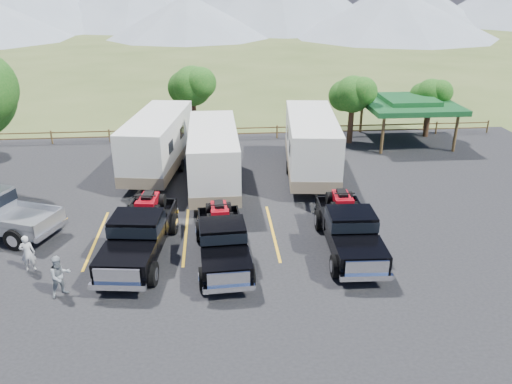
{
  "coord_description": "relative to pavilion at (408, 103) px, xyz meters",
  "views": [
    {
      "loc": [
        -0.51,
        -16.32,
        10.91
      ],
      "look_at": [
        1.32,
        5.11,
        1.6
      ],
      "focal_mm": 35.0,
      "sensor_mm": 36.0,
      "label": 1
    }
  ],
  "objects": [
    {
      "name": "asphalt_lot",
      "position": [
        -13.0,
        -14.0,
        -2.77
      ],
      "size": [
        44.0,
        34.0,
        0.04
      ],
      "primitive_type": "cube",
      "color": "black",
      "rests_on": "ground"
    },
    {
      "name": "rig_center",
      "position": [
        -13.36,
        -15.22,
        -1.79
      ],
      "size": [
        2.35,
        6.05,
        1.99
      ],
      "rotation": [
        0.0,
        0.0,
        0.05
      ],
      "color": "black",
      "rests_on": "asphalt_lot"
    },
    {
      "name": "tree_ne_a",
      "position": [
        -4.03,
        0.01,
        0.69
      ],
      "size": [
        3.11,
        2.92,
        4.76
      ],
      "color": "black",
      "rests_on": "ground"
    },
    {
      "name": "trailer_left",
      "position": [
        -16.89,
        -4.85,
        -0.93
      ],
      "size": [
        3.87,
        10.07,
        3.48
      ],
      "rotation": [
        0.0,
        0.0,
        -0.16
      ],
      "color": "silver",
      "rests_on": "asphalt_lot"
    },
    {
      "name": "rig_left",
      "position": [
        -16.8,
        -14.55,
        -1.7
      ],
      "size": [
        2.92,
        6.75,
        2.18
      ],
      "rotation": [
        0.0,
        0.0,
        -0.12
      ],
      "color": "black",
      "rests_on": "asphalt_lot"
    },
    {
      "name": "pavilion",
      "position": [
        0.0,
        0.0,
        0.0
      ],
      "size": [
        6.2,
        6.2,
        3.22
      ],
      "color": "brown",
      "rests_on": "ground"
    },
    {
      "name": "rail_fence",
      "position": [
        -11.0,
        1.5,
        -2.18
      ],
      "size": [
        36.12,
        0.12,
        1.0
      ],
      "color": "brown",
      "rests_on": "ground"
    },
    {
      "name": "ground",
      "position": [
        -13.0,
        -17.0,
        -2.79
      ],
      "size": [
        320.0,
        320.0,
        0.0
      ],
      "primitive_type": "plane",
      "color": "#3C4B20",
      "rests_on": "ground"
    },
    {
      "name": "trailer_right",
      "position": [
        -7.99,
        -6.1,
        -0.88
      ],
      "size": [
        3.53,
        10.32,
        3.57
      ],
      "rotation": [
        0.0,
        0.0,
        -0.11
      ],
      "color": "silver",
      "rests_on": "asphalt_lot"
    },
    {
      "name": "person_a",
      "position": [
        -21.1,
        -15.41,
        -1.97
      ],
      "size": [
        0.62,
        0.47,
        1.55
      ],
      "primitive_type": "imported",
      "rotation": [
        0.0,
        0.0,
        3.32
      ],
      "color": "silver",
      "rests_on": "asphalt_lot"
    },
    {
      "name": "stall_lines",
      "position": [
        -13.0,
        -13.0,
        -2.74
      ],
      "size": [
        12.12,
        5.5,
        0.01
      ],
      "color": "gold",
      "rests_on": "asphalt_lot"
    },
    {
      "name": "tree_north",
      "position": [
        -15.03,
        2.02,
        1.05
      ],
      "size": [
        3.46,
        3.24,
        5.25
      ],
      "color": "black",
      "rests_on": "ground"
    },
    {
      "name": "person_b",
      "position": [
        -19.34,
        -17.28,
        -1.93
      ],
      "size": [
        1.0,
        0.97,
        1.63
      ],
      "primitive_type": "imported",
      "rotation": [
        0.0,
        0.0,
        0.65
      ],
      "color": "gray",
      "rests_on": "asphalt_lot"
    },
    {
      "name": "tree_ne_b",
      "position": [
        1.98,
        1.01,
        0.34
      ],
      "size": [
        2.77,
        2.59,
        4.27
      ],
      "color": "black",
      "rests_on": "ground"
    },
    {
      "name": "rig_right",
      "position": [
        -7.94,
        -14.8,
        -1.74
      ],
      "size": [
        2.42,
        6.37,
        2.1
      ],
      "rotation": [
        0.0,
        0.0,
        -0.04
      ],
      "color": "black",
      "rests_on": "asphalt_lot"
    },
    {
      "name": "trailer_center",
      "position": [
        -13.64,
        -7.58,
        -0.95
      ],
      "size": [
        2.65,
        9.83,
        3.43
      ],
      "rotation": [
        0.0,
        0.0,
        0.01
      ],
      "color": "silver",
      "rests_on": "asphalt_lot"
    }
  ]
}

